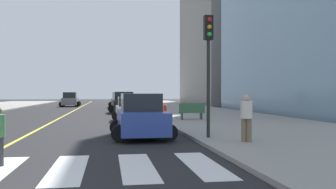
% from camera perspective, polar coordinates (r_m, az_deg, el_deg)
% --- Properties ---
extents(sidewalk_kerb_east, '(10.00, 120.00, 0.15)m').
position_cam_1_polar(sidewalk_kerb_east, '(27.45, 8.94, -3.71)').
color(sidewalk_kerb_east, gray).
rests_on(sidewalk_kerb_east, ground).
extents(lane_divider_paint, '(0.16, 80.00, 0.01)m').
position_cam_1_polar(lane_divider_paint, '(46.24, -13.69, -2.18)').
color(lane_divider_paint, yellow).
rests_on(lane_divider_paint, ground).
extents(parking_garage_concrete, '(18.00, 24.00, 27.74)m').
position_cam_1_polar(parking_garage_concrete, '(69.42, 11.16, 10.13)').
color(parking_garage_concrete, gray).
rests_on(parking_garage_concrete, ground).
extents(car_black_nearest, '(3.01, 4.71, 2.07)m').
position_cam_1_polar(car_black_nearest, '(36.91, -6.83, -1.30)').
color(car_black_nearest, black).
rests_on(car_black_nearest, ground).
extents(car_gray_second, '(2.89, 4.60, 2.05)m').
position_cam_1_polar(car_gray_second, '(55.12, -14.65, -0.80)').
color(car_gray_second, slate).
rests_on(car_gray_second, ground).
extents(car_silver_third, '(2.92, 4.60, 2.03)m').
position_cam_1_polar(car_silver_third, '(50.96, -7.44, -0.89)').
color(car_silver_third, '#B7B7BC').
rests_on(car_silver_third, ground).
extents(car_blue_fourth, '(2.76, 4.39, 1.95)m').
position_cam_1_polar(car_blue_fourth, '(16.62, -4.10, -3.43)').
color(car_blue_fourth, '#2D479E').
rests_on(car_blue_fourth, ground).
extents(car_white_fifth, '(2.41, 3.83, 1.70)m').
position_cam_1_polar(car_white_fifth, '(26.44, -5.96, -2.31)').
color(car_white_fifth, silver).
rests_on(car_white_fifth, ground).
extents(traffic_light_near_corner, '(0.36, 0.41, 5.00)m').
position_cam_1_polar(traffic_light_near_corner, '(15.54, 6.16, 6.44)').
color(traffic_light_near_corner, black).
rests_on(traffic_light_near_corner, sidewalk_kerb_east).
extents(park_bench, '(1.82, 0.64, 1.12)m').
position_cam_1_polar(park_bench, '(25.86, 3.61, -2.59)').
color(park_bench, '#33603D').
rests_on(park_bench, sidewalk_kerb_east).
extents(pedestrian_waiting_east, '(0.44, 0.44, 1.77)m').
position_cam_1_polar(pedestrian_waiting_east, '(14.30, 11.83, -3.19)').
color(pedestrian_waiting_east, brown).
rests_on(pedestrian_waiting_east, sidewalk_kerb_east).
extents(fire_hydrant, '(0.26, 0.26, 0.89)m').
position_cam_1_polar(fire_hydrant, '(29.30, -0.47, -2.47)').
color(fire_hydrant, red).
rests_on(fire_hydrant, sidewalk_kerb_east).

